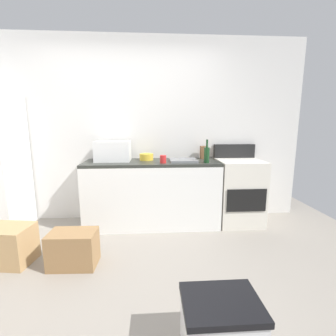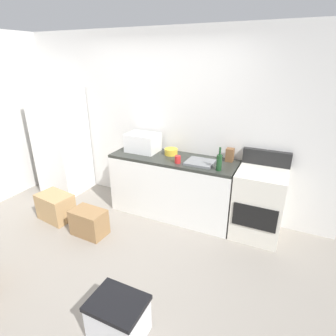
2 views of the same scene
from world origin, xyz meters
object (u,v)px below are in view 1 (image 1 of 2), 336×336
at_px(wine_bottle, 207,154).
at_px(storage_bin, 220,328).
at_px(stove_oven, 238,190).
at_px(knife_block, 204,152).
at_px(cardboard_box_medium, 6,245).
at_px(mixing_bowl, 146,157).
at_px(microwave, 113,151).
at_px(coffee_mug, 163,159).
at_px(cardboard_box_large, 73,249).

height_order(wine_bottle, storage_bin, wine_bottle).
distance_m(stove_oven, knife_block, 0.73).
relative_size(wine_bottle, cardboard_box_medium, 0.60).
bearing_deg(mixing_bowl, wine_bottle, -19.67).
relative_size(wine_bottle, knife_block, 1.67).
distance_m(microwave, coffee_mug, 0.71).
height_order(microwave, storage_bin, microwave).
distance_m(stove_oven, mixing_bowl, 1.38).
xyz_separation_m(knife_block, cardboard_box_medium, (-2.23, -1.06, -0.80)).
bearing_deg(coffee_mug, mixing_bowl, 129.49).
relative_size(wine_bottle, coffee_mug, 3.00).
relative_size(stove_oven, storage_bin, 2.39).
height_order(stove_oven, cardboard_box_large, stove_oven).
bearing_deg(stove_oven, storage_bin, -112.31).
bearing_deg(coffee_mug, cardboard_box_medium, -156.64).
relative_size(cardboard_box_large, cardboard_box_medium, 0.90).
relative_size(stove_oven, microwave, 2.39).
bearing_deg(cardboard_box_medium, wine_bottle, 17.48).
bearing_deg(mixing_bowl, cardboard_box_large, -123.84).
height_order(microwave, cardboard_box_large, microwave).
relative_size(cardboard_box_large, storage_bin, 0.98).
height_order(wine_bottle, cardboard_box_large, wine_bottle).
bearing_deg(knife_block, stove_oven, -22.44).
bearing_deg(storage_bin, cardboard_box_medium, 149.19).
bearing_deg(microwave, cardboard_box_medium, -135.72).
bearing_deg(microwave, wine_bottle, -11.21).
relative_size(coffee_mug, storage_bin, 0.22).
bearing_deg(cardboard_box_medium, microwave, 44.28).
bearing_deg(cardboard_box_large, storage_bin, -40.92).
relative_size(coffee_mug, knife_block, 0.56).
xyz_separation_m(mixing_bowl, cardboard_box_medium, (-1.40, -0.97, -0.75)).
bearing_deg(wine_bottle, knife_block, 83.19).
xyz_separation_m(mixing_bowl, cardboard_box_large, (-0.71, -1.06, -0.77)).
relative_size(coffee_mug, mixing_bowl, 0.53).
distance_m(microwave, cardboard_box_large, 1.36).
xyz_separation_m(stove_oven, cardboard_box_large, (-2.00, -0.96, -0.29)).
bearing_deg(stove_oven, microwave, 178.04).
relative_size(stove_oven, coffee_mug, 11.00).
height_order(knife_block, cardboard_box_large, knife_block).
relative_size(microwave, cardboard_box_large, 1.02).
height_order(coffee_mug, knife_block, knife_block).
distance_m(wine_bottle, coffee_mug, 0.57).
relative_size(stove_oven, mixing_bowl, 5.79).
xyz_separation_m(microwave, cardboard_box_large, (-0.26, -1.02, -0.86)).
xyz_separation_m(wine_bottle, knife_block, (0.04, 0.38, -0.02)).
relative_size(microwave, cardboard_box_medium, 0.91).
bearing_deg(coffee_mug, cardboard_box_large, -139.56).
distance_m(mixing_bowl, cardboard_box_medium, 1.86).
bearing_deg(stove_oven, mixing_bowl, 175.78).
xyz_separation_m(stove_oven, storage_bin, (-0.82, -1.99, -0.27)).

